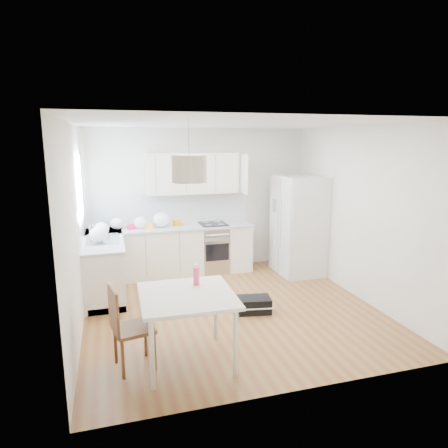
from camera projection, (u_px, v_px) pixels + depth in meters
name	position (u px, v px, depth m)	size (l,w,h in m)	color
floor	(231.00, 309.00, 5.98)	(4.20, 4.20, 0.00)	brown
ceiling	(232.00, 123.00, 5.43)	(4.20, 4.20, 0.00)	white
wall_back	(199.00, 200.00, 7.68)	(4.20, 4.20, 0.00)	white
wall_left	(76.00, 230.00, 5.13)	(4.20, 4.20, 0.00)	white
wall_right	(359.00, 213.00, 6.28)	(4.20, 4.20, 0.00)	white
window_glassblock	(80.00, 188.00, 6.13)	(0.02, 1.00, 1.00)	#BFE0F9
cabinets_back	(172.00, 252.00, 7.42)	(3.00, 0.60, 0.88)	silver
cabinets_left	(104.00, 267.00, 6.53)	(0.60, 1.80, 0.88)	silver
counter_back	(171.00, 228.00, 7.33)	(3.02, 0.64, 0.04)	silver
counter_left	(103.00, 240.00, 6.43)	(0.64, 1.82, 0.04)	silver
backsplash_back	(168.00, 209.00, 7.54)	(3.00, 0.01, 0.58)	white
backsplash_left	(82.00, 222.00, 6.29)	(0.01, 1.80, 0.58)	white
upper_cabinets	(193.00, 173.00, 7.38)	(1.70, 0.32, 0.75)	silver
range_oven	(213.00, 249.00, 7.64)	(0.50, 0.61, 0.88)	#B3B5B8
sink	(103.00, 240.00, 6.38)	(0.50, 0.80, 0.16)	#B3B5B8
refrigerator	(299.00, 225.00, 7.45)	(0.87, 0.92, 1.84)	white
dining_table	(187.00, 302.00, 4.42)	(1.05, 1.05, 0.81)	beige
dining_chair	(134.00, 327.00, 4.35)	(0.41, 0.41, 0.96)	#502B18
drink_bottle	(196.00, 274.00, 4.66)	(0.07, 0.07, 0.25)	#E53F68
gym_bag	(254.00, 305.00, 5.85)	(0.48, 0.31, 0.22)	black
pendant_lamp	(189.00, 169.00, 4.24)	(0.37, 0.37, 0.29)	beige
grocery_bag_a	(117.00, 224.00, 7.09)	(0.23, 0.20, 0.21)	white
grocery_bag_b	(141.00, 223.00, 7.13)	(0.24, 0.20, 0.22)	white
grocery_bag_c	(161.00, 220.00, 7.26)	(0.31, 0.26, 0.28)	white
grocery_bag_d	(101.00, 229.00, 6.64)	(0.24, 0.21, 0.22)	white
grocery_bag_e	(99.00, 235.00, 6.17)	(0.28, 0.24, 0.25)	white
snack_orange	(177.00, 223.00, 7.40)	(0.15, 0.09, 0.10)	orange
snack_yellow	(149.00, 226.00, 7.15)	(0.15, 0.09, 0.10)	orange
snack_red	(132.00, 226.00, 7.13)	(0.15, 0.09, 0.10)	red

